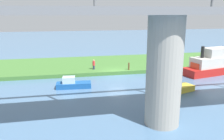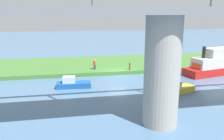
# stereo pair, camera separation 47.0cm
# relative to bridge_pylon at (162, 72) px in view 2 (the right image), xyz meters

# --- Properties ---
(ground_plane) EXTENTS (160.00, 160.00, 0.00)m
(ground_plane) POSITION_rel_bridge_pylon_xyz_m (0.12, -14.59, -4.07)
(ground_plane) COLOR #4C7093
(grassy_bank) EXTENTS (80.00, 12.00, 0.50)m
(grassy_bank) POSITION_rel_bridge_pylon_xyz_m (0.12, -20.59, -3.82)
(grassy_bank) COLOR #427533
(grassy_bank) RESTS_ON ground
(bridge_pylon) EXTENTS (2.60, 2.60, 8.13)m
(bridge_pylon) POSITION_rel_bridge_pylon_xyz_m (0.00, 0.00, 0.00)
(bridge_pylon) COLOR #9E998E
(bridge_pylon) RESTS_ON ground
(bridge_span) EXTENTS (66.18, 4.30, 3.25)m
(bridge_span) POSITION_rel_bridge_pylon_xyz_m (0.00, -0.02, 4.56)
(bridge_span) COLOR slate
(bridge_span) RESTS_ON bridge_pylon
(person_on_bank) EXTENTS (0.46, 0.46, 1.39)m
(person_on_bank) POSITION_rel_bridge_pylon_xyz_m (3.09, -16.52, -2.87)
(person_on_bank) COLOR #2D334C
(person_on_bank) RESTS_ON grassy_bank
(mooring_post) EXTENTS (0.20, 0.20, 1.01)m
(mooring_post) POSITION_rel_bridge_pylon_xyz_m (-1.64, -15.19, -3.06)
(mooring_post) COLOR brown
(mooring_post) RESTS_ON grassy_bank
(pontoon_yellow) EXTENTS (8.07, 4.19, 3.93)m
(pontoon_yellow) POSITION_rel_bridge_pylon_xyz_m (-12.66, -12.64, -2.61)
(pontoon_yellow) COLOR red
(pontoon_yellow) RESTS_ON ground
(motorboat_red) EXTENTS (4.33, 2.63, 1.36)m
(motorboat_red) POSITION_rel_bridge_pylon_xyz_m (-4.31, -6.41, -3.58)
(motorboat_red) COLOR gold
(motorboat_red) RESTS_ON ground
(skiff_small) EXTENTS (3.94, 1.62, 1.28)m
(skiff_small) POSITION_rel_bridge_pylon_xyz_m (6.31, -10.25, -3.61)
(skiff_small) COLOR #195199
(skiff_small) RESTS_ON ground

